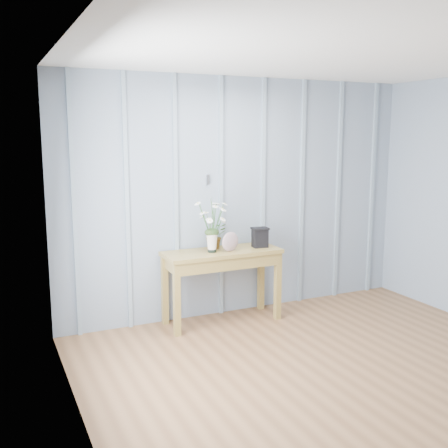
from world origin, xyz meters
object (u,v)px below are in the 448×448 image
sideboard (222,261)px  daisy_vase (212,220)px  carved_box (260,237)px  felt_disc_vessel (230,242)px

sideboard → daisy_vase: size_ratio=2.28×
sideboard → carved_box: 0.48m
felt_disc_vessel → carved_box: size_ratio=0.96×
sideboard → felt_disc_vessel: 0.23m
sideboard → felt_disc_vessel: felt_disc_vessel is taller
carved_box → daisy_vase: bearing=-179.9°
felt_disc_vessel → daisy_vase: bearing=153.6°
daisy_vase → carved_box: (0.54, 0.00, -0.22)m
sideboard → felt_disc_vessel: size_ratio=6.03×
daisy_vase → carved_box: size_ratio=2.54×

